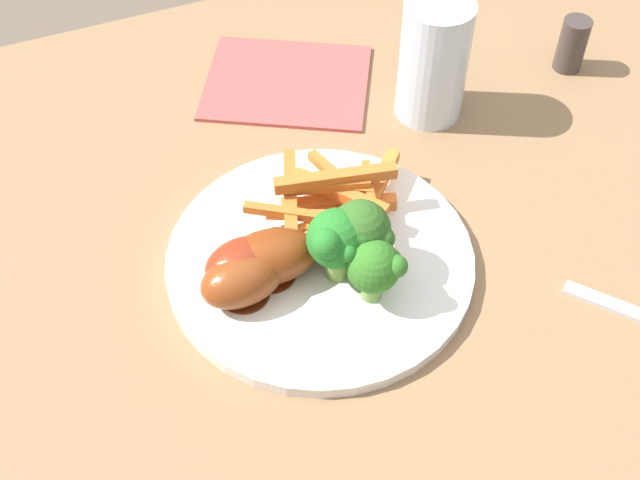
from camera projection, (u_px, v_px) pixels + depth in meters
The scene contains 12 objects.
dining_table at pixel (369, 283), 0.84m from camera, with size 0.95×0.76×0.71m.
dinner_plate at pixel (320, 260), 0.71m from camera, with size 0.26×0.26×0.01m, color white.
broccoli_floret_front at pixel (360, 233), 0.66m from camera, with size 0.05×0.05×0.07m.
broccoli_floret_middle at pixel (377, 266), 0.65m from camera, with size 0.05×0.04×0.06m.
broccoli_floret_back at pixel (339, 240), 0.65m from camera, with size 0.05×0.05×0.07m.
carrot_fries_pile at pixel (333, 201), 0.72m from camera, with size 0.16×0.14×0.05m.
chicken_drumstick_near at pixel (248, 277), 0.66m from camera, with size 0.12×0.06×0.04m.
chicken_drumstick_far at pixel (275, 256), 0.67m from camera, with size 0.13×0.06×0.04m.
chicken_drumstick_extra at pixel (251, 263), 0.67m from camera, with size 0.12×0.05×0.04m.
water_glass at pixel (434, 60), 0.80m from camera, with size 0.07×0.07×0.13m, color silver.
napkin at pixel (287, 82), 0.87m from camera, with size 0.17×0.14×0.00m, color #B74C47.
pepper_shaker at pixel (572, 44), 0.87m from camera, with size 0.03×0.03×0.06m, color #423833.
Camera 1 is at (0.24, 0.46, 1.27)m, focal length 46.09 mm.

